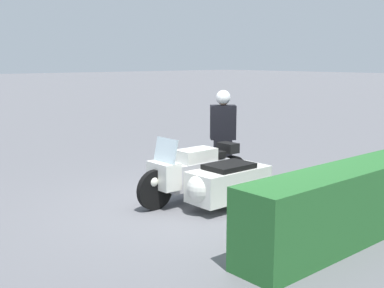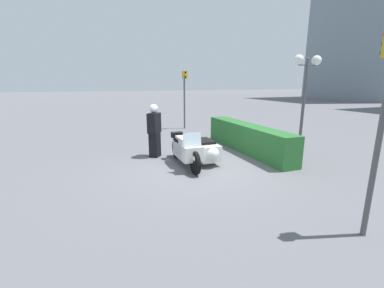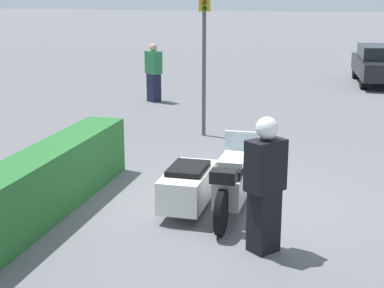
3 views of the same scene
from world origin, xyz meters
name	(u,v)px [view 3 (image 3 of 3)]	position (x,y,z in m)	size (l,w,h in m)	color
ground_plane	(215,202)	(0.00, 0.00, 0.00)	(160.00, 160.00, 0.00)	slate
police_motorcycle	(210,181)	(-0.33, 0.03, 0.47)	(2.45, 1.29, 1.16)	black
officer_rider	(265,182)	(-1.64, -1.01, 0.97)	(0.58, 0.55, 1.84)	black
hedge_bush_curbside	(45,183)	(-1.19, 2.43, 0.51)	(4.98, 0.70, 1.02)	#28662D
traffic_light_near	(204,44)	(4.31, 1.23, 2.17)	(0.23, 0.29, 3.29)	#4C4C4C
parked_car_background	(383,64)	(13.47, -3.29, 0.74)	(4.19, 2.22, 1.40)	black
pedestrian_bystander	(154,73)	(8.15, 3.73, 0.89)	(0.54, 0.59, 1.78)	#191E38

